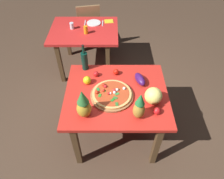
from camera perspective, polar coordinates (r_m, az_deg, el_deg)
ground_plane at (r=2.76m, az=1.03°, el=-11.27°), size 10.00×10.00×0.00m
display_table at (r=2.26m, az=1.24°, el=-2.47°), size 1.10×0.94×0.72m
background_table at (r=3.33m, az=-7.60°, el=14.74°), size 1.03×0.83×0.72m
dining_chair at (r=3.95m, az=-6.44°, el=17.82°), size 0.47×0.47×0.85m
pizza_board at (r=2.15m, az=-0.00°, el=-1.65°), size 0.45×0.45×0.02m
pizza at (r=2.13m, az=-0.08°, el=-1.10°), size 0.41×0.41×0.06m
wine_bottle at (r=2.43m, az=-7.58°, el=8.03°), size 0.08×0.08×0.33m
pineapple_left at (r=1.90m, az=-7.90°, el=-4.28°), size 0.14×0.14×0.33m
pineapple_right at (r=1.89m, az=7.65°, el=-4.92°), size 0.11×0.11×0.31m
melon at (r=2.08m, az=11.49°, el=-1.75°), size 0.18×0.18×0.18m
bell_pepper at (r=2.28m, az=-6.90°, el=2.57°), size 0.09×0.09×0.10m
eggplant at (r=2.30m, az=7.84°, el=2.86°), size 0.15×0.22×0.09m
tomato_by_bottle at (r=2.03m, az=12.42°, el=-5.84°), size 0.07×0.07×0.07m
tomato_beside_pepper at (r=2.38m, az=1.17°, el=4.93°), size 0.07×0.07×0.07m
tomato_near_board at (r=2.37m, az=-4.40°, el=4.36°), size 0.06×0.06×0.06m
drinking_glass_juice at (r=3.14m, az=-7.26°, el=16.15°), size 0.06×0.06×0.12m
drinking_glass_water at (r=3.30m, az=-11.06°, el=17.01°), size 0.06×0.06×0.10m
dinner_plate at (r=3.42m, az=-5.03°, el=17.98°), size 0.22×0.22×0.02m
fork_utensil at (r=3.44m, az=-7.46°, el=17.84°), size 0.02×0.18×0.01m
knife_utensil at (r=3.41m, az=-2.56°, el=17.96°), size 0.02×0.18×0.01m
napkin_folded at (r=3.47m, az=-0.82°, el=18.47°), size 0.15×0.14×0.01m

